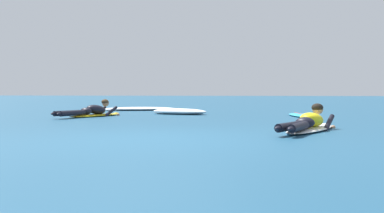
{
  "coord_description": "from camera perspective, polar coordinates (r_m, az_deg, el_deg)",
  "views": [
    {
      "loc": [
        1.66,
        -6.59,
        0.72
      ],
      "look_at": [
        -0.11,
        3.95,
        0.36
      ],
      "focal_mm": 42.18,
      "sensor_mm": 36.0,
      "label": 1
    }
  ],
  "objects": [
    {
      "name": "ground_plane",
      "position": [
        16.69,
        3.84,
        -0.57
      ],
      "size": [
        120.0,
        120.0,
        0.0
      ],
      "primitive_type": "plane",
      "color": "navy"
    },
    {
      "name": "surfer_near",
      "position": [
        8.39,
        14.56,
        -2.11
      ],
      "size": [
        1.35,
        2.63,
        0.54
      ],
      "color": "white",
      "rests_on": "ground"
    },
    {
      "name": "surfer_far",
      "position": [
        13.15,
        -12.54,
        -0.64
      ],
      "size": [
        1.23,
        2.58,
        0.54
      ],
      "color": "yellow",
      "rests_on": "ground"
    },
    {
      "name": "drifting_surfboard",
      "position": [
        13.42,
        13.62,
        -1.07
      ],
      "size": [
        0.86,
        2.16,
        0.16
      ],
      "color": "#2DB2D1",
      "rests_on": "ground"
    },
    {
      "name": "whitewater_front",
      "position": [
        17.3,
        -6.63,
        -0.29
      ],
      "size": [
        2.91,
        1.9,
        0.13
      ],
      "color": "white",
      "rests_on": "ground"
    },
    {
      "name": "whitewater_mid_left",
      "position": [
        14.21,
        -1.59,
        -0.64
      ],
      "size": [
        1.99,
        1.3,
        0.18
      ],
      "color": "white",
      "rests_on": "ground"
    }
  ]
}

